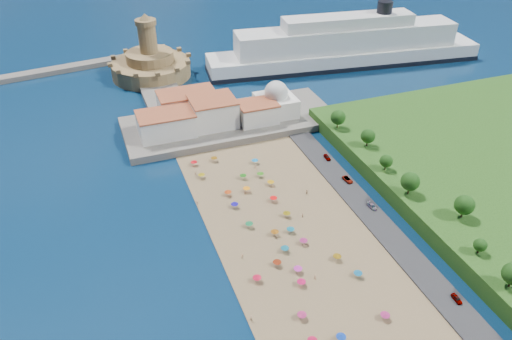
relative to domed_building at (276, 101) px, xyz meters
name	(u,v)px	position (x,y,z in m)	size (l,w,h in m)	color
ground	(272,236)	(-30.00, -71.00, -8.97)	(700.00, 700.00, 0.00)	#071938
terrace	(231,122)	(-20.00, 2.00, -7.47)	(90.00, 36.00, 3.00)	#59544C
jetty	(163,97)	(-42.00, 37.00, -7.77)	(18.00, 70.00, 2.40)	#59544C
waterfront_buildings	(200,113)	(-33.05, 2.64, -1.10)	(57.00, 29.00, 11.00)	silver
domed_building	(276,101)	(0.00, 0.00, 0.00)	(16.00, 16.00, 15.00)	silver
fortress	(151,64)	(-42.00, 67.00, -2.29)	(40.00, 40.00, 32.40)	#95774A
cruise_ship	(346,47)	(59.35, 46.95, 0.70)	(151.15, 40.15, 32.68)	black
beach_parasols	(288,255)	(-29.46, -82.65, -6.83)	(32.01, 113.33, 2.20)	gray
beachgoers	(270,237)	(-31.24, -72.30, -7.85)	(37.97, 93.31, 1.89)	tan
parked_cars	(363,196)	(6.00, -64.15, -7.62)	(2.57, 78.86, 1.40)	gray
hillside_trees	(425,189)	(18.87, -78.11, 1.44)	(14.68, 112.01, 7.97)	#382314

